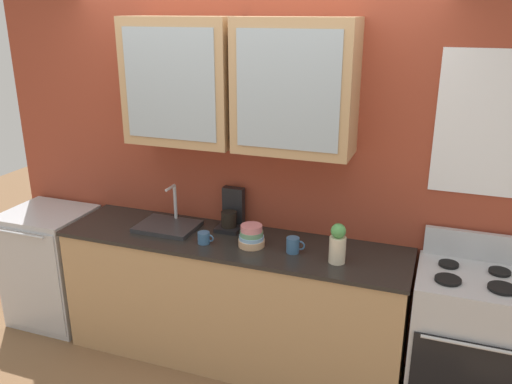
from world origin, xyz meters
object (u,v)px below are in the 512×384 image
at_px(cup_near_bowls, 293,245).
at_px(coffee_maker, 232,214).
at_px(vase, 338,244).
at_px(dishwasher, 53,266).
at_px(stove_range, 464,344).
at_px(sink_faucet, 168,225).
at_px(cup_near_sink, 204,238).
at_px(bowl_stack, 251,236).

height_order(cup_near_bowls, coffee_maker, coffee_maker).
distance_m(vase, coffee_maker, 0.86).
bearing_deg(dishwasher, cup_near_bowls, -1.04).
bearing_deg(cup_near_bowls, vase, -8.01).
bearing_deg(cup_near_bowls, stove_range, 2.13).
bearing_deg(vase, sink_faucet, 174.58).
distance_m(stove_range, coffee_maker, 1.72).
height_order(cup_near_bowls, dishwasher, cup_near_bowls).
relative_size(cup_near_sink, coffee_maker, 0.39).
xyz_separation_m(vase, dishwasher, (-2.29, 0.08, -0.59)).
xyz_separation_m(cup_near_sink, coffee_maker, (0.07, 0.31, 0.07)).
height_order(sink_faucet, bowl_stack, sink_faucet).
bearing_deg(cup_near_sink, vase, 1.72).
xyz_separation_m(cup_near_sink, cup_near_bowls, (0.60, 0.07, 0.01)).
xyz_separation_m(stove_range, bowl_stack, (-1.37, -0.04, 0.52)).
relative_size(vase, coffee_maker, 0.88).
distance_m(bowl_stack, cup_near_bowls, 0.29).
height_order(vase, coffee_maker, coffee_maker).
distance_m(vase, cup_near_sink, 0.89).
bearing_deg(dishwasher, sink_faucet, 2.22).
xyz_separation_m(vase, cup_near_bowls, (-0.29, 0.04, -0.07)).
bearing_deg(cup_near_bowls, sink_faucet, 175.39).
bearing_deg(stove_range, cup_near_sink, -176.32).
relative_size(stove_range, coffee_maker, 3.82).
relative_size(sink_faucet, coffee_maker, 1.44).
relative_size(vase, cup_near_sink, 2.25).
bearing_deg(cup_near_sink, stove_range, 3.68).
relative_size(sink_faucet, vase, 1.63).
bearing_deg(bowl_stack, cup_near_sink, -167.22).
height_order(cup_near_sink, cup_near_bowls, cup_near_bowls).
relative_size(stove_range, vase, 4.34).
distance_m(bowl_stack, dishwasher, 1.79).
height_order(bowl_stack, coffee_maker, coffee_maker).
relative_size(dishwasher, coffee_maker, 3.20).
bearing_deg(stove_range, cup_near_bowls, -177.87).
xyz_separation_m(stove_range, cup_near_bowls, (-1.09, -0.04, 0.51)).
relative_size(vase, cup_near_bowls, 2.08).
xyz_separation_m(sink_faucet, vase, (1.24, -0.12, 0.10)).
height_order(bowl_stack, cup_near_bowls, bowl_stack).
bearing_deg(cup_near_sink, coffee_maker, 76.71).
xyz_separation_m(sink_faucet, dishwasher, (-1.04, -0.04, -0.49)).
bearing_deg(stove_range, dishwasher, -179.92).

